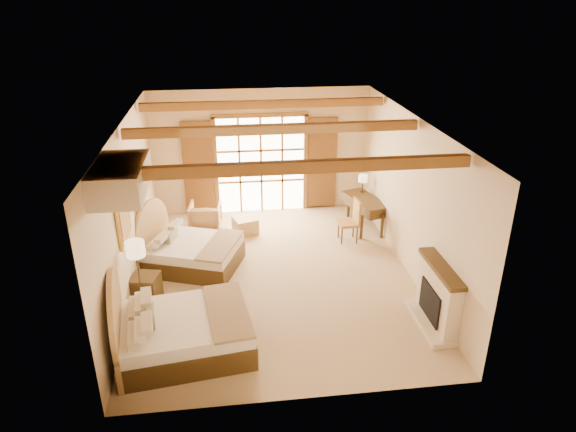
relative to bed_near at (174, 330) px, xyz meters
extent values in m
plane|color=tan|center=(1.86, 2.18, -0.42)|extent=(7.00, 7.00, 0.00)
plane|color=beige|center=(1.86, 5.68, 1.18)|extent=(5.50, 0.00, 5.50)
plane|color=beige|center=(-0.89, 2.18, 1.18)|extent=(0.00, 7.00, 7.00)
plane|color=beige|center=(4.61, 2.18, 1.18)|extent=(0.00, 7.00, 7.00)
plane|color=#B77A38|center=(1.86, 2.18, 2.78)|extent=(7.00, 7.00, 0.00)
cube|color=white|center=(1.86, 5.64, 0.83)|extent=(2.20, 0.02, 2.50)
cube|color=brown|center=(0.26, 5.61, 0.83)|extent=(0.75, 0.06, 2.40)
cube|color=brown|center=(3.46, 5.61, 0.83)|extent=(0.75, 0.06, 2.40)
cube|color=beige|center=(4.48, 0.18, 0.13)|extent=(0.25, 1.30, 1.10)
cube|color=black|center=(4.41, 0.18, 0.03)|extent=(0.18, 0.80, 0.60)
cube|color=beige|center=(4.39, 0.18, -0.37)|extent=(0.45, 1.40, 0.10)
cube|color=#473215|center=(4.47, 0.18, 0.70)|extent=(0.30, 1.40, 0.08)
cube|color=gold|center=(-0.85, 1.43, 1.33)|extent=(0.05, 0.95, 0.75)
cube|color=#CB8C41|center=(-0.82, 1.43, 1.33)|extent=(0.02, 0.82, 0.62)
cube|color=beige|center=(-0.54, 0.18, 2.53)|extent=(0.70, 1.40, 0.45)
cube|color=#473215|center=(0.15, 0.00, -0.21)|extent=(2.29, 1.85, 0.41)
cube|color=silver|center=(0.15, 0.00, 0.10)|extent=(2.24, 1.81, 0.23)
cube|color=#897352|center=(0.87, 0.00, 0.23)|extent=(0.84, 1.69, 0.05)
cube|color=#939C76|center=(-0.33, 0.00, 0.34)|extent=(0.18, 0.44, 0.25)
cube|color=#473215|center=(0.16, 2.80, -0.24)|extent=(2.26, 1.99, 0.37)
cube|color=silver|center=(0.16, 2.80, 0.05)|extent=(2.22, 1.95, 0.20)
cube|color=#897352|center=(0.80, 2.80, 0.16)|extent=(1.03, 1.56, 0.05)
cube|color=#939C76|center=(-0.27, 2.80, 0.26)|extent=(0.24, 0.40, 0.22)
cube|color=#473215|center=(-0.64, 1.49, -0.13)|extent=(0.58, 0.58, 0.58)
cylinder|color=#3B2E1B|center=(-0.64, 1.02, -0.41)|extent=(0.22, 0.22, 0.03)
cylinder|color=#3B2E1B|center=(-0.64, 1.02, 0.25)|extent=(0.04, 0.04, 1.30)
cylinder|color=beige|center=(-0.64, 1.02, 0.97)|extent=(0.32, 0.32, 0.27)
imported|color=tan|center=(0.40, 4.58, -0.07)|extent=(0.81, 0.83, 0.69)
cube|color=tan|center=(1.35, 4.32, -0.23)|extent=(0.65, 0.65, 0.38)
cube|color=#473215|center=(4.29, 4.27, 0.31)|extent=(0.96, 1.50, 0.05)
cube|color=#473215|center=(4.29, 4.27, 0.18)|extent=(0.93, 1.46, 0.22)
cube|color=#B8803A|center=(3.70, 3.57, 0.03)|extent=(0.47, 0.47, 0.06)
cube|color=#B8803A|center=(3.90, 3.57, 0.32)|extent=(0.07, 0.45, 0.54)
cylinder|color=#3B2E1B|center=(4.33, 4.74, 0.34)|extent=(0.13, 0.13, 0.02)
cylinder|color=#3B2E1B|center=(4.33, 4.74, 0.50)|extent=(0.03, 0.03, 0.31)
cylinder|color=beige|center=(4.33, 4.74, 0.69)|extent=(0.22, 0.22, 0.18)
camera|label=1|loc=(0.95, -6.94, 5.01)|focal=32.00mm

